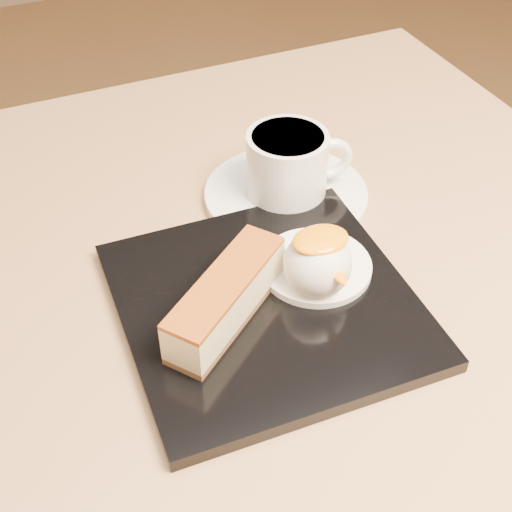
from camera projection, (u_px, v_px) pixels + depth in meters
name	position (u px, v px, depth m)	size (l,w,h in m)	color
table	(241.00, 441.00, 0.65)	(0.80, 0.80, 0.72)	black
dessert_plate	(266.00, 304.00, 0.55)	(0.22, 0.22, 0.01)	black
cheesecake	(226.00, 298.00, 0.52)	(0.12, 0.10, 0.04)	brown
cream_smear	(315.00, 266.00, 0.57)	(0.09, 0.09, 0.01)	white
ice_cream_scoop	(318.00, 264.00, 0.54)	(0.05, 0.05, 0.05)	white
mango_sauce	(320.00, 240.00, 0.53)	(0.04, 0.03, 0.01)	orange
mint_sprig	(270.00, 254.00, 0.58)	(0.03, 0.02, 0.00)	#2A833B
saucer	(286.00, 195.00, 0.66)	(0.15, 0.15, 0.01)	white
coffee_cup	(289.00, 163.00, 0.63)	(0.10, 0.07, 0.06)	white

